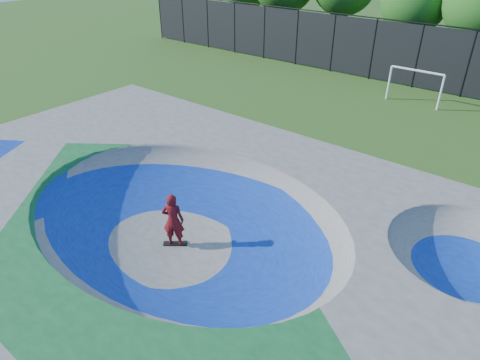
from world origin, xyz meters
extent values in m
plane|color=#2D5317|center=(0.00, 0.00, 0.00)|extent=(120.00, 120.00, 0.00)
cube|color=gray|center=(0.00, 0.00, 0.75)|extent=(22.00, 14.00, 1.50)
imported|color=#B40E11|center=(-0.33, -0.12, 0.96)|extent=(0.83, 0.76, 1.91)
cube|color=black|center=(-0.33, -0.12, 0.03)|extent=(0.73, 0.68, 0.05)
cylinder|color=white|center=(-0.43, 17.81, 1.00)|extent=(0.12, 0.12, 2.00)
cylinder|color=white|center=(2.58, 17.81, 1.00)|extent=(0.12, 0.12, 2.00)
cylinder|color=white|center=(1.07, 17.81, 2.00)|extent=(3.01, 0.12, 0.12)
cylinder|color=black|center=(-24.00, 21.00, 2.00)|extent=(0.09, 0.09, 4.00)
cylinder|color=black|center=(-21.00, 21.00, 2.00)|extent=(0.09, 0.09, 4.00)
cylinder|color=black|center=(-18.00, 21.00, 2.00)|extent=(0.09, 0.09, 4.00)
cylinder|color=black|center=(-15.00, 21.00, 2.00)|extent=(0.09, 0.09, 4.00)
cylinder|color=black|center=(-12.00, 21.00, 2.00)|extent=(0.09, 0.09, 4.00)
cylinder|color=black|center=(-9.00, 21.00, 2.00)|extent=(0.09, 0.09, 4.00)
cylinder|color=black|center=(-6.00, 21.00, 2.00)|extent=(0.09, 0.09, 4.00)
cylinder|color=black|center=(-3.00, 21.00, 2.00)|extent=(0.09, 0.09, 4.00)
cylinder|color=black|center=(0.00, 21.00, 2.00)|extent=(0.09, 0.09, 4.00)
cylinder|color=black|center=(3.00, 21.00, 2.00)|extent=(0.09, 0.09, 4.00)
cube|color=black|center=(0.00, 21.00, 2.00)|extent=(48.00, 0.03, 3.80)
cylinder|color=black|center=(0.00, 21.00, 4.00)|extent=(48.00, 0.08, 0.08)
cylinder|color=#463523|center=(-23.52, 24.99, 1.56)|extent=(0.44, 0.44, 3.12)
cylinder|color=#463523|center=(-18.27, 26.88, 1.56)|extent=(0.44, 0.44, 3.11)
cylinder|color=#463523|center=(-13.32, 25.57, 1.66)|extent=(0.44, 0.44, 3.33)
cylinder|color=#463523|center=(-8.33, 26.63, 1.76)|extent=(0.44, 0.44, 3.51)
cylinder|color=#463523|center=(-2.32, 25.60, 1.44)|extent=(0.44, 0.44, 2.87)
sphere|color=#206019|center=(-2.32, 25.60, 4.64)|extent=(4.71, 4.71, 4.71)
cylinder|color=#463523|center=(2.33, 24.83, 1.56)|extent=(0.44, 0.44, 3.11)
camera|label=1|loc=(8.22, -7.44, 8.88)|focal=32.00mm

